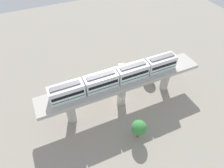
# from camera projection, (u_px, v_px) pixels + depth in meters

# --- Properties ---
(ground_plane) EXTENTS (120.00, 120.00, 0.00)m
(ground_plane) POSITION_uv_depth(u_px,v_px,m) (121.00, 102.00, 47.15)
(ground_plane) COLOR gray
(viaduct) EXTENTS (5.20, 35.80, 7.10)m
(viaduct) POSITION_uv_depth(u_px,v_px,m) (122.00, 85.00, 43.23)
(viaduct) COLOR #B7B2AA
(viaduct) RESTS_ON ground
(train) EXTENTS (2.64, 27.45, 3.24)m
(train) POSITION_uv_depth(u_px,v_px,m) (117.00, 76.00, 40.74)
(train) COLOR white
(train) RESTS_ON viaduct
(parked_car_yellow) EXTENTS (2.09, 4.32, 1.76)m
(parked_car_yellow) POSITION_uv_depth(u_px,v_px,m) (123.00, 68.00, 54.87)
(parked_car_yellow) COLOR yellow
(parked_car_yellow) RESTS_ON ground
(parked_car_silver) EXTENTS (2.21, 4.36, 1.76)m
(parked_car_silver) POSITION_uv_depth(u_px,v_px,m) (109.00, 79.00, 51.77)
(parked_car_silver) COLOR #B2B5BA
(parked_car_silver) RESTS_ON ground
(tree_near_viaduct) EXTENTS (2.99, 2.99, 4.71)m
(tree_near_viaduct) POSITION_uv_depth(u_px,v_px,m) (139.00, 128.00, 38.54)
(tree_near_viaduct) COLOR brown
(tree_near_viaduct) RESTS_ON ground
(tree_mid_lot) EXTENTS (3.06, 3.06, 4.50)m
(tree_mid_lot) POSITION_uv_depth(u_px,v_px,m) (149.00, 69.00, 51.00)
(tree_mid_lot) COLOR brown
(tree_mid_lot) RESTS_ON ground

